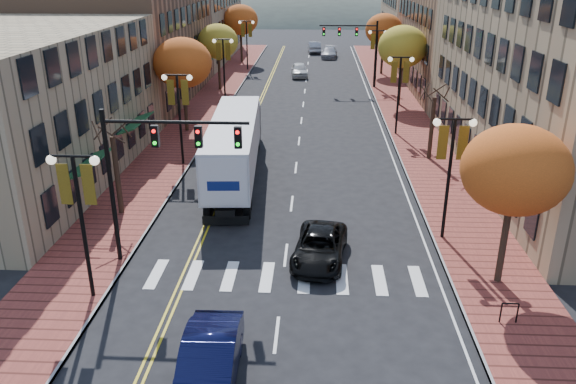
# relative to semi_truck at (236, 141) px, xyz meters

# --- Properties ---
(ground) EXTENTS (200.00, 200.00, 0.00)m
(ground) POSITION_rel_semi_truck_xyz_m (3.67, -14.24, -2.31)
(ground) COLOR black
(ground) RESTS_ON ground
(sidewalk_left) EXTENTS (4.00, 85.00, 0.15)m
(sidewalk_left) POSITION_rel_semi_truck_xyz_m (-5.33, 18.26, -2.24)
(sidewalk_left) COLOR brown
(sidewalk_left) RESTS_ON ground
(sidewalk_right) EXTENTS (4.00, 85.00, 0.15)m
(sidewalk_right) POSITION_rel_semi_truck_xyz_m (12.67, 18.26, -2.24)
(sidewalk_right) COLOR brown
(sidewalk_right) RESTS_ON ground
(building_left_near) EXTENTS (12.00, 22.00, 9.00)m
(building_left_near) POSITION_rel_semi_truck_xyz_m (-13.33, -1.24, 2.19)
(building_left_near) COLOR #9E8966
(building_left_near) RESTS_ON ground
(building_left_mid) EXTENTS (12.00, 24.00, 11.00)m
(building_left_mid) POSITION_rel_semi_truck_xyz_m (-13.33, 21.76, 3.19)
(building_left_mid) COLOR brown
(building_left_mid) RESTS_ON ground
(building_left_far) EXTENTS (12.00, 26.00, 9.50)m
(building_left_far) POSITION_rel_semi_truck_xyz_m (-13.33, 46.76, 2.44)
(building_left_far) COLOR #9E8966
(building_left_far) RESTS_ON ground
(building_right_mid) EXTENTS (15.00, 24.00, 10.00)m
(building_right_mid) POSITION_rel_semi_truck_xyz_m (22.17, 27.76, 2.69)
(building_right_mid) COLOR brown
(building_right_mid) RESTS_ON ground
(building_right_far) EXTENTS (15.00, 20.00, 11.00)m
(building_right_far) POSITION_rel_semi_truck_xyz_m (22.17, 49.76, 3.19)
(building_right_far) COLOR #9E8966
(building_right_far) RESTS_ON ground
(tree_left_a) EXTENTS (0.28, 0.28, 4.20)m
(tree_left_a) POSITION_rel_semi_truck_xyz_m (-5.33, -6.24, -0.06)
(tree_left_a) COLOR #382619
(tree_left_a) RESTS_ON sidewalk_left
(tree_left_b) EXTENTS (4.48, 4.48, 7.21)m
(tree_left_b) POSITION_rel_semi_truck_xyz_m (-5.33, 9.76, 3.13)
(tree_left_b) COLOR #382619
(tree_left_b) RESTS_ON sidewalk_left
(tree_left_c) EXTENTS (4.16, 4.16, 6.69)m
(tree_left_c) POSITION_rel_semi_truck_xyz_m (-5.33, 25.76, 2.74)
(tree_left_c) COLOR #382619
(tree_left_c) RESTS_ON sidewalk_left
(tree_left_d) EXTENTS (4.61, 4.61, 7.42)m
(tree_left_d) POSITION_rel_semi_truck_xyz_m (-5.33, 43.76, 3.29)
(tree_left_d) COLOR #382619
(tree_left_d) RESTS_ON sidewalk_left
(tree_right_a) EXTENTS (4.16, 4.16, 6.69)m
(tree_right_a) POSITION_rel_semi_truck_xyz_m (12.67, -12.24, 2.74)
(tree_right_a) COLOR #382619
(tree_right_a) RESTS_ON sidewalk_right
(tree_right_b) EXTENTS (0.28, 0.28, 4.20)m
(tree_right_b) POSITION_rel_semi_truck_xyz_m (12.67, 3.76, -0.06)
(tree_right_b) COLOR #382619
(tree_right_b) RESTS_ON sidewalk_right
(tree_right_c) EXTENTS (4.48, 4.48, 7.21)m
(tree_right_c) POSITION_rel_semi_truck_xyz_m (12.67, 19.76, 3.13)
(tree_right_c) COLOR #382619
(tree_right_c) RESTS_ON sidewalk_right
(tree_right_d) EXTENTS (4.35, 4.35, 7.00)m
(tree_right_d) POSITION_rel_semi_truck_xyz_m (12.67, 35.76, 2.97)
(tree_right_d) COLOR #382619
(tree_right_d) RESTS_ON sidewalk_right
(lamp_left_a) EXTENTS (1.96, 0.36, 6.05)m
(lamp_left_a) POSITION_rel_semi_truck_xyz_m (-3.83, -14.24, 1.98)
(lamp_left_a) COLOR black
(lamp_left_a) RESTS_ON ground
(lamp_left_b) EXTENTS (1.96, 0.36, 6.05)m
(lamp_left_b) POSITION_rel_semi_truck_xyz_m (-3.83, 1.76, 1.98)
(lamp_left_b) COLOR black
(lamp_left_b) RESTS_ON ground
(lamp_left_c) EXTENTS (1.96, 0.36, 6.05)m
(lamp_left_c) POSITION_rel_semi_truck_xyz_m (-3.83, 19.76, 1.98)
(lamp_left_c) COLOR black
(lamp_left_c) RESTS_ON ground
(lamp_left_d) EXTENTS (1.96, 0.36, 6.05)m
(lamp_left_d) POSITION_rel_semi_truck_xyz_m (-3.83, 37.76, 1.98)
(lamp_left_d) COLOR black
(lamp_left_d) RESTS_ON ground
(lamp_right_a) EXTENTS (1.96, 0.36, 6.05)m
(lamp_right_a) POSITION_rel_semi_truck_xyz_m (11.17, -8.24, 1.98)
(lamp_right_a) COLOR black
(lamp_right_a) RESTS_ON ground
(lamp_right_b) EXTENTS (1.96, 0.36, 6.05)m
(lamp_right_b) POSITION_rel_semi_truck_xyz_m (11.17, 9.76, 1.98)
(lamp_right_b) COLOR black
(lamp_right_b) RESTS_ON ground
(lamp_right_c) EXTENTS (1.96, 0.36, 6.05)m
(lamp_right_c) POSITION_rel_semi_truck_xyz_m (11.17, 27.76, 1.98)
(lamp_right_c) COLOR black
(lamp_right_c) RESTS_ON ground
(traffic_mast_near) EXTENTS (6.10, 0.35, 7.00)m
(traffic_mast_near) POSITION_rel_semi_truck_xyz_m (-1.81, -11.24, 2.61)
(traffic_mast_near) COLOR black
(traffic_mast_near) RESTS_ON ground
(traffic_mast_far) EXTENTS (6.10, 0.34, 7.00)m
(traffic_mast_far) POSITION_rel_semi_truck_xyz_m (9.15, 27.76, 2.61)
(traffic_mast_far) COLOR black
(traffic_mast_far) RESTS_ON ground
(semi_truck) EXTENTS (3.49, 15.97, 3.96)m
(semi_truck) POSITION_rel_semi_truck_xyz_m (0.00, 0.00, 0.00)
(semi_truck) COLOR black
(semi_truck) RESTS_ON ground
(navy_sedan) EXTENTS (1.84, 4.97, 1.62)m
(navy_sedan) POSITION_rel_semi_truck_xyz_m (1.74, -18.91, -1.50)
(navy_sedan) COLOR #0C0F33
(navy_sedan) RESTS_ON ground
(black_suv) EXTENTS (2.76, 5.02, 1.33)m
(black_suv) POSITION_rel_semi_truck_xyz_m (5.22, -10.63, -1.65)
(black_suv) COLOR black
(black_suv) RESTS_ON ground
(car_far_white) EXTENTS (2.21, 4.81, 1.60)m
(car_far_white) POSITION_rel_semi_truck_xyz_m (2.81, 34.00, -1.52)
(car_far_white) COLOR silver
(car_far_white) RESTS_ON ground
(car_far_silver) EXTENTS (2.48, 5.25, 1.48)m
(car_far_silver) POSITION_rel_semi_truck_xyz_m (6.62, 48.70, -1.58)
(car_far_silver) COLOR #94959B
(car_far_silver) RESTS_ON ground
(car_far_oncoming) EXTENTS (2.13, 5.12, 1.65)m
(car_far_oncoming) POSITION_rel_semi_truck_xyz_m (4.40, 53.65, -1.49)
(car_far_oncoming) COLOR #9B9BA2
(car_far_oncoming) RESTS_ON ground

